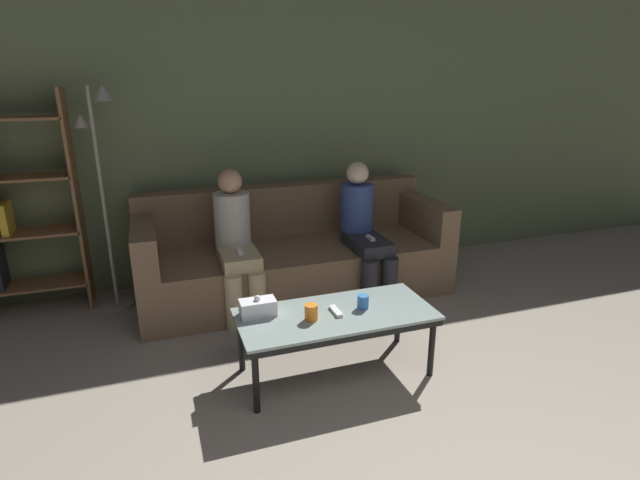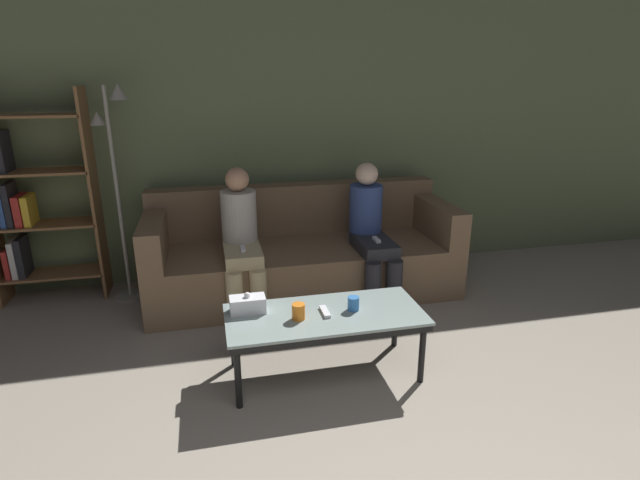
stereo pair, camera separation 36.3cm
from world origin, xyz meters
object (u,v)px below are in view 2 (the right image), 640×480
(couch, at_px, (302,255))
(seated_person_left_end, at_px, (241,238))
(game_remote, at_px, (325,312))
(tissue_box, at_px, (248,304))
(standing_lamp, at_px, (117,173))
(coffee_table, at_px, (325,319))
(cup_near_left, at_px, (353,303))
(seated_person_mid_left, at_px, (371,230))
(bookshelf, at_px, (29,202))
(cup_near_right, at_px, (298,312))

(couch, xyz_separation_m, seated_person_left_end, (-0.54, -0.24, 0.28))
(couch, distance_m, game_remote, 1.35)
(game_remote, bearing_deg, couch, 85.03)
(tissue_box, distance_m, standing_lamp, 1.76)
(couch, height_order, coffee_table, couch)
(cup_near_left, bearing_deg, couch, 92.94)
(couch, relative_size, cup_near_left, 29.58)
(tissue_box, distance_m, seated_person_mid_left, 1.48)
(tissue_box, bearing_deg, game_remote, -15.35)
(cup_near_left, height_order, seated_person_left_end, seated_person_left_end)
(game_remote, height_order, bookshelf, bookshelf)
(game_remote, xyz_separation_m, bookshelf, (-2.08, 1.66, 0.41))
(cup_near_left, bearing_deg, seated_person_left_end, 118.98)
(tissue_box, xyz_separation_m, standing_lamp, (-0.89, 1.39, 0.61))
(couch, relative_size, tissue_box, 11.89)
(cup_near_right, distance_m, seated_person_left_end, 1.17)
(game_remote, distance_m, seated_person_left_end, 1.19)
(seated_person_mid_left, bearing_deg, coffee_table, -121.20)
(standing_lamp, bearing_deg, seated_person_left_end, -24.03)
(seated_person_left_end, bearing_deg, standing_lamp, 155.97)
(couch, bearing_deg, coffee_table, -94.97)
(cup_near_right, xyz_separation_m, bookshelf, (-1.91, 1.70, 0.37))
(game_remote, relative_size, seated_person_left_end, 0.13)
(tissue_box, distance_m, game_remote, 0.48)
(couch, height_order, bookshelf, bookshelf)
(tissue_box, bearing_deg, seated_person_left_end, 87.54)
(seated_person_mid_left, bearing_deg, game_remote, -121.20)
(cup_near_right, distance_m, seated_person_mid_left, 1.40)
(couch, height_order, seated_person_mid_left, seated_person_mid_left)
(tissue_box, height_order, seated_person_left_end, seated_person_left_end)
(couch, xyz_separation_m, tissue_box, (-0.58, -1.21, 0.16))
(standing_lamp, bearing_deg, cup_near_right, -52.80)
(couch, bearing_deg, game_remote, -94.97)
(couch, height_order, standing_lamp, standing_lamp)
(cup_near_right, distance_m, tissue_box, 0.33)
(seated_person_left_end, bearing_deg, bookshelf, 161.44)
(couch, xyz_separation_m, cup_near_right, (-0.29, -1.38, 0.16))
(cup_near_left, bearing_deg, tissue_box, 169.21)
(cup_near_left, height_order, cup_near_right, cup_near_right)
(game_remote, relative_size, bookshelf, 0.09)
(couch, bearing_deg, seated_person_left_end, -156.14)
(coffee_table, distance_m, cup_near_left, 0.20)
(game_remote, height_order, seated_person_mid_left, seated_person_mid_left)
(cup_near_right, xyz_separation_m, seated_person_mid_left, (0.83, 1.12, 0.12))
(cup_near_left, distance_m, cup_near_right, 0.36)
(tissue_box, bearing_deg, standing_lamp, 122.65)
(game_remote, xyz_separation_m, standing_lamp, (-1.35, 1.52, 0.65))
(seated_person_left_end, xyz_separation_m, seated_person_mid_left, (1.08, -0.02, -0.01))
(bookshelf, height_order, seated_person_left_end, bookshelf)
(coffee_table, distance_m, tissue_box, 0.49)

